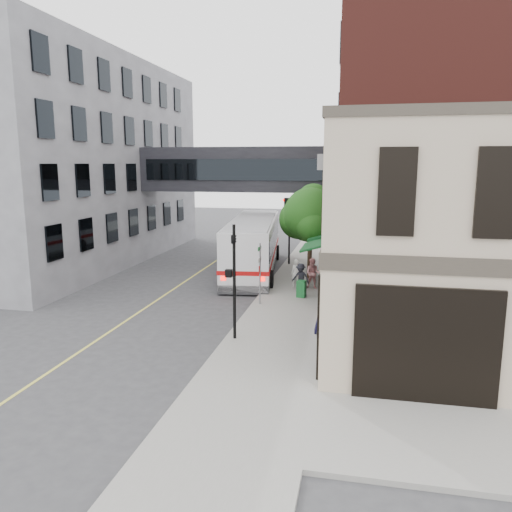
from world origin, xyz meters
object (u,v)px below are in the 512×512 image
at_px(bus, 253,243).
at_px(newspaper_box, 301,289).
at_px(pedestrian_b, 313,273).
at_px(sandwich_board, 320,320).
at_px(pedestrian_a, 296,273).
at_px(pedestrian_c, 301,277).

relative_size(bus, newspaper_box, 14.67).
bearing_deg(pedestrian_b, newspaper_box, -95.46).
bearing_deg(pedestrian_b, sandwich_board, -76.15).
relative_size(pedestrian_a, pedestrian_c, 1.02).
relative_size(pedestrian_b, pedestrian_c, 1.11).
height_order(pedestrian_a, sandwich_board, pedestrian_a).
distance_m(newspaper_box, sandwich_board, 5.44).
relative_size(bus, pedestrian_b, 7.56).
xyz_separation_m(bus, pedestrian_a, (3.32, -4.08, -0.95)).
bearing_deg(newspaper_box, sandwich_board, -65.54).
bearing_deg(sandwich_board, pedestrian_a, 99.37).
bearing_deg(sandwich_board, pedestrian_b, 92.54).
xyz_separation_m(pedestrian_c, sandwich_board, (1.54, -6.43, -0.25)).
xyz_separation_m(pedestrian_c, newspaper_box, (0.18, -1.16, -0.33)).
bearing_deg(newspaper_box, bus, 132.01).
distance_m(pedestrian_a, newspaper_box, 2.18).
distance_m(pedestrian_b, newspaper_box, 2.01).
xyz_separation_m(pedestrian_a, newspaper_box, (0.53, -2.09, -0.34)).
bearing_deg(sandwich_board, newspaper_box, 99.42).
xyz_separation_m(pedestrian_b, newspaper_box, (-0.40, -1.93, -0.41)).
bearing_deg(newspaper_box, pedestrian_a, 114.30).
bearing_deg(pedestrian_a, sandwich_board, -80.86).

